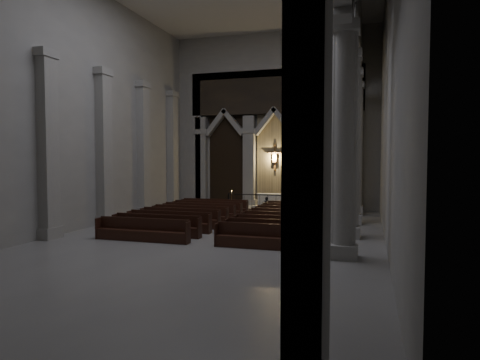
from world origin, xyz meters
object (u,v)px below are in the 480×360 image
Objects in this scene: altar at (270,200)px; candle_stand_left at (232,204)px; altar_rail at (268,200)px; worshipper at (267,206)px; pews at (235,222)px; candle_stand_right at (308,207)px.

candle_stand_left is at bearing -153.23° from altar.
worshipper is (0.37, -1.89, -0.18)m from altar_rail.
pews is 5.25m from worshipper.
altar is at bearing 150.45° from candle_stand_right.
candle_stand_left is 1.19× the size of worshipper.
pews is at bearing -89.47° from altar.
altar is 2.94m from worshipper.
worshipper is (0.37, 5.23, 0.24)m from pews.
altar is at bearing 90.53° from pews.
candle_stand_right is 7.10m from pews.
pews is at bearing -90.00° from altar_rail.
candle_stand_right is at bearing 12.18° from worshipper.
altar_rail is 0.57× the size of pews.
candle_stand_left is at bearing 109.34° from pews.
pews is at bearing -111.68° from worshipper.
altar is at bearing 94.25° from altar_rail.
worshipper reaches higher than pews.
altar is 1.61× the size of worshipper.
altar_rail is at bearing 83.60° from worshipper.
candle_stand_right is at bearing -11.68° from altar_rail.
candle_stand_right is (2.71, -0.56, -0.31)m from altar_rail.
altar_rail is 2.78m from candle_stand_right.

